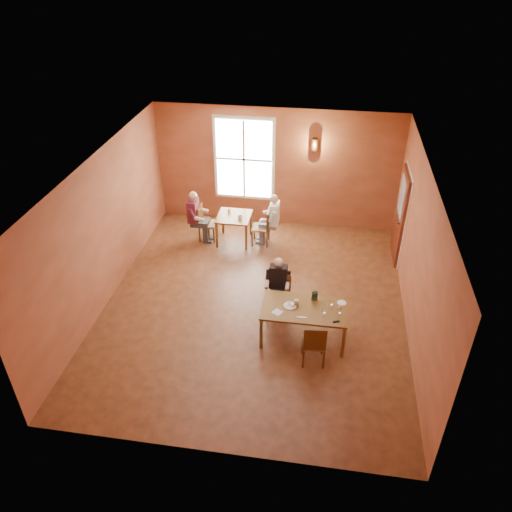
# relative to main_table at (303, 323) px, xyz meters

# --- Properties ---
(ground) EXTENTS (6.00, 7.00, 0.01)m
(ground) POSITION_rel_main_table_xyz_m (-1.05, 0.85, -0.36)
(ground) COLOR brown
(ground) RESTS_ON ground
(wall_back) EXTENTS (6.00, 0.04, 3.00)m
(wall_back) POSITION_rel_main_table_xyz_m (-1.05, 4.35, 1.14)
(wall_back) COLOR brown
(wall_back) RESTS_ON ground
(wall_front) EXTENTS (6.00, 0.04, 3.00)m
(wall_front) POSITION_rel_main_table_xyz_m (-1.05, -2.65, 1.14)
(wall_front) COLOR brown
(wall_front) RESTS_ON ground
(wall_left) EXTENTS (0.04, 7.00, 3.00)m
(wall_left) POSITION_rel_main_table_xyz_m (-4.05, 0.85, 1.14)
(wall_left) COLOR brown
(wall_left) RESTS_ON ground
(wall_right) EXTENTS (0.04, 7.00, 3.00)m
(wall_right) POSITION_rel_main_table_xyz_m (1.95, 0.85, 1.14)
(wall_right) COLOR brown
(wall_right) RESTS_ON ground
(ceiling) EXTENTS (6.00, 7.00, 0.04)m
(ceiling) POSITION_rel_main_table_xyz_m (-1.05, 0.85, 2.64)
(ceiling) COLOR white
(ceiling) RESTS_ON wall_back
(window) EXTENTS (1.36, 0.10, 1.96)m
(window) POSITION_rel_main_table_xyz_m (-1.85, 4.30, 1.34)
(window) COLOR white
(window) RESTS_ON wall_back
(door) EXTENTS (0.12, 1.04, 2.10)m
(door) POSITION_rel_main_table_xyz_m (1.89, 3.15, 0.69)
(door) COLOR maroon
(door) RESTS_ON ground
(wall_sconce) EXTENTS (0.16, 0.16, 0.28)m
(wall_sconce) POSITION_rel_main_table_xyz_m (-0.15, 4.25, 1.84)
(wall_sconce) COLOR brown
(wall_sconce) RESTS_ON wall_back
(main_table) EXTENTS (1.54, 0.87, 0.72)m
(main_table) POSITION_rel_main_table_xyz_m (0.00, 0.00, 0.00)
(main_table) COLOR brown
(main_table) RESTS_ON ground
(chair_diner_main) EXTENTS (0.36, 0.36, 0.82)m
(chair_diner_main) POSITION_rel_main_table_xyz_m (-0.50, 0.65, 0.05)
(chair_diner_main) COLOR #553417
(chair_diner_main) RESTS_ON ground
(diner_main) EXTENTS (0.45, 0.45, 1.13)m
(diner_main) POSITION_rel_main_table_xyz_m (-0.50, 0.62, 0.20)
(diner_main) COLOR #443127
(diner_main) RESTS_ON ground
(chair_empty) EXTENTS (0.43, 0.43, 0.88)m
(chair_empty) POSITION_rel_main_table_xyz_m (0.22, -0.56, 0.08)
(chair_empty) COLOR #47210F
(chair_empty) RESTS_ON ground
(plate_food) EXTENTS (0.26, 0.26, 0.03)m
(plate_food) POSITION_rel_main_table_xyz_m (-0.26, 0.01, 0.38)
(plate_food) COLOR white
(plate_food) RESTS_ON main_table
(sandwich) EXTENTS (0.08, 0.08, 0.10)m
(sandwich) POSITION_rel_main_table_xyz_m (-0.15, 0.05, 0.41)
(sandwich) COLOR tan
(sandwich) RESTS_ON main_table
(goblet_a) EXTENTS (0.08, 0.08, 0.18)m
(goblet_a) POSITION_rel_main_table_xyz_m (0.46, 0.06, 0.45)
(goblet_a) COLOR white
(goblet_a) RESTS_ON main_table
(goblet_b) EXTENTS (0.09, 0.09, 0.18)m
(goblet_b) POSITION_rel_main_table_xyz_m (0.61, -0.14, 0.45)
(goblet_b) COLOR white
(goblet_b) RESTS_ON main_table
(goblet_c) EXTENTS (0.07, 0.07, 0.17)m
(goblet_c) POSITION_rel_main_table_xyz_m (0.35, -0.17, 0.45)
(goblet_c) COLOR white
(goblet_c) RESTS_ON main_table
(menu_stand) EXTENTS (0.12, 0.09, 0.18)m
(menu_stand) POSITION_rel_main_table_xyz_m (0.16, 0.25, 0.45)
(menu_stand) COLOR #2C4632
(menu_stand) RESTS_ON main_table
(knife) EXTENTS (0.18, 0.02, 0.00)m
(knife) POSITION_rel_main_table_xyz_m (-0.03, -0.27, 0.36)
(knife) COLOR silver
(knife) RESTS_ON main_table
(napkin) EXTENTS (0.22, 0.22, 0.01)m
(napkin) POSITION_rel_main_table_xyz_m (-0.47, -0.20, 0.36)
(napkin) COLOR silver
(napkin) RESTS_ON main_table
(side_plate) EXTENTS (0.18, 0.18, 0.01)m
(side_plate) POSITION_rel_main_table_xyz_m (0.66, 0.23, 0.37)
(side_plate) COLOR silver
(side_plate) RESTS_ON main_table
(sunglasses) EXTENTS (0.13, 0.08, 0.01)m
(sunglasses) POSITION_rel_main_table_xyz_m (0.57, -0.30, 0.37)
(sunglasses) COLOR black
(sunglasses) RESTS_ON main_table
(second_table) EXTENTS (0.79, 0.79, 0.70)m
(second_table) POSITION_rel_main_table_xyz_m (-1.92, 3.23, -0.01)
(second_table) COLOR olive
(second_table) RESTS_ON ground
(chair_diner_white) EXTENTS (0.40, 0.40, 0.90)m
(chair_diner_white) POSITION_rel_main_table_xyz_m (-1.27, 3.23, 0.09)
(chair_diner_white) COLOR #442D18
(chair_diner_white) RESTS_ON ground
(diner_white) EXTENTS (0.50, 0.50, 1.24)m
(diner_white) POSITION_rel_main_table_xyz_m (-1.24, 3.23, 0.26)
(diner_white) COLOR silver
(diner_white) RESTS_ON ground
(chair_diner_maroon) EXTENTS (0.40, 0.40, 0.89)m
(chair_diner_maroon) POSITION_rel_main_table_xyz_m (-2.57, 3.23, 0.09)
(chair_diner_maroon) COLOR #502718
(chair_diner_maroon) RESTS_ON ground
(diner_maroon) EXTENTS (0.50, 0.50, 1.26)m
(diner_maroon) POSITION_rel_main_table_xyz_m (-2.60, 3.23, 0.27)
(diner_maroon) COLOR #570F1C
(diner_maroon) RESTS_ON ground
(cup_a) EXTENTS (0.12, 0.12, 0.09)m
(cup_a) POSITION_rel_main_table_xyz_m (-1.75, 3.10, 0.38)
(cup_a) COLOR silver
(cup_a) RESTS_ON second_table
(cup_b) EXTENTS (0.09, 0.09, 0.08)m
(cup_b) POSITION_rel_main_table_xyz_m (-2.07, 3.38, 0.38)
(cup_b) COLOR white
(cup_b) RESTS_ON second_table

